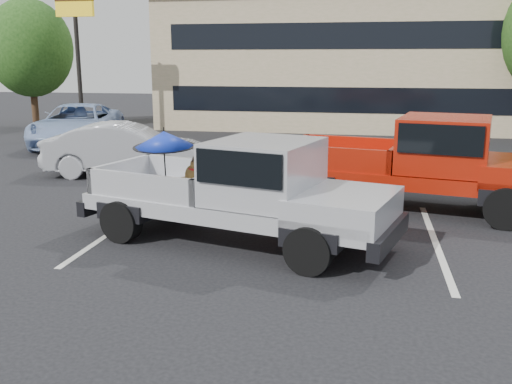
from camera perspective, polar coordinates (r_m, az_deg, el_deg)
ground at (r=8.97m, az=-0.56°, el=-7.86°), size 90.00×90.00×0.00m
stripe_left at (r=11.67m, az=-13.21°, el=-3.21°), size 0.12×5.00×0.01m
stripe_right at (r=10.79m, az=17.50°, el=-4.81°), size 0.12×5.00×0.01m
motel_building at (r=29.20m, az=11.73°, el=12.82°), size 20.40×8.40×6.30m
motel_sign at (r=25.12m, az=-17.59°, el=15.80°), size 1.60×0.22×6.00m
tree_left at (r=29.68m, az=-21.68°, el=13.21°), size 3.96×3.96×6.02m
tree_back at (r=32.53m, az=19.05°, el=14.53°), size 4.68×4.68×7.11m
silver_pickup at (r=9.92m, az=-0.43°, el=0.54°), size 6.01×3.42×2.06m
red_pickup at (r=12.89m, az=17.37°, el=3.13°), size 6.47×3.38×2.03m
silver_sedan at (r=16.52m, az=-12.86°, el=4.17°), size 4.66×2.18×1.48m
blue_suv at (r=22.87m, az=-17.39°, el=6.42°), size 3.77×6.08×1.57m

